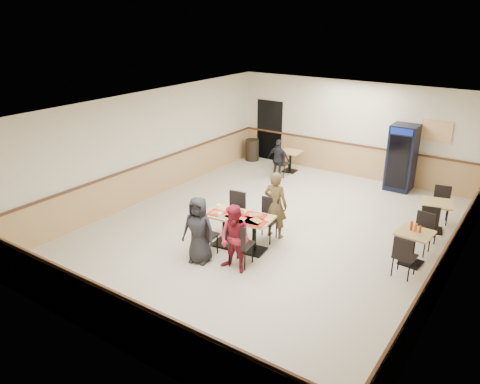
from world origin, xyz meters
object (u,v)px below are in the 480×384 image
Objects in this scene: diner_woman_left at (199,230)px; main_table at (239,226)px; diner_man_opposite at (275,205)px; lone_diner at (278,159)px; back_table at (290,158)px; diner_woman_right at (235,239)px; side_table_far at (435,212)px; trash_bin at (252,150)px; side_table_near at (413,243)px; pepsi_cooler at (402,158)px.

main_table is at bearing 55.54° from diner_woman_left.
diner_woman_left is 0.91× the size of diner_man_opposite.
lone_diner reaches higher than back_table.
diner_woman_left reaches higher than main_table.
side_table_far is (2.89, 4.23, -0.22)m from diner_woman_right.
back_table is at bearing 99.80° from main_table.
diner_woman_right is at bearing -59.66° from trash_bin.
diner_man_opposite reaches higher than back_table.
lone_diner is at bearing 166.78° from side_table_far.
diner_woman_left reaches higher than diner_woman_right.
back_table is at bearing 142.33° from side_table_near.
back_table is 0.93× the size of trash_bin.
main_table reaches higher than side_table_far.
diner_man_opposite is 3.88m from side_table_far.
pepsi_cooler is (-1.57, 4.26, 0.49)m from side_table_near.
diner_woman_left is 1.02× the size of diner_woman_right.
back_table is (-5.01, 1.97, -0.03)m from side_table_far.
side_table_near is at bearing -37.67° from back_table.
main_table is at bearing 66.02° from diner_man_opposite.
diner_woman_left is 0.74× the size of pepsi_cooler.
side_table_near is (3.38, 1.47, -0.05)m from main_table.
pepsi_cooler is 5.20m from trash_bin.
diner_woman_right reaches higher than lone_diner.
pepsi_cooler reaches higher than side_table_far.
back_table is at bearing -91.54° from lone_diner.
pepsi_cooler reaches higher than side_table_near.
main_table is 1.25× the size of lone_diner.
lone_diner is at bearing -64.27° from diner_man_opposite.
back_table is 0.36× the size of pepsi_cooler.
pepsi_cooler is (3.45, 0.39, 0.51)m from back_table.
diner_woman_left is 0.85m from diner_woman_right.
diner_woman_left is 7.05m from pepsi_cooler.
diner_woman_left is 5.73m from side_table_far.
diner_woman_left reaches higher than trash_bin.
lone_diner reaches higher than side_table_near.
lone_diner is (-2.12, 5.41, -0.09)m from diner_woman_right.
diner_man_opposite is at bearing 117.49° from lone_diner.
diner_woman_left is 2.05m from diner_man_opposite.
back_table is at bearing -68.83° from diner_man_opposite.
side_table_near is 1.90m from side_table_far.
side_table_far is (3.01, 2.42, -0.31)m from diner_man_opposite.
side_table_near is at bearing 16.36° from main_table.
diner_man_opposite is at bearing -170.28° from side_table_near.
diner_woman_left is 7.30m from trash_bin.
side_table_far is 1.10× the size of trash_bin.
diner_woman_left is 1.93× the size of trash_bin.
diner_woman_right is 2.05× the size of back_table.
lone_diner is 1.71× the size of side_table_near.
diner_man_opposite is 2.18× the size of side_table_near.
trash_bin is (-1.71, 1.14, -0.25)m from lone_diner.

